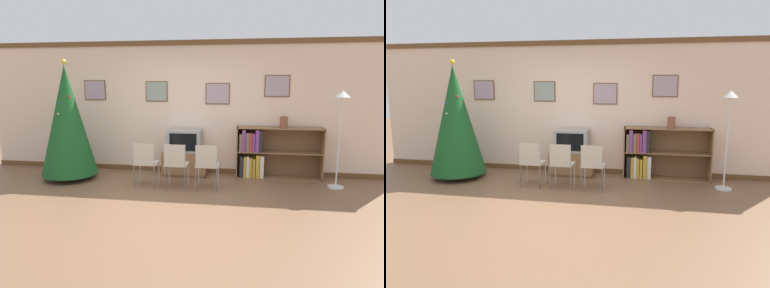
{
  "view_description": "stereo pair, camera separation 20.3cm",
  "coord_description": "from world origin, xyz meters",
  "views": [
    {
      "loc": [
        1.21,
        -4.71,
        1.88
      ],
      "look_at": [
        0.29,
        1.23,
        0.79
      ],
      "focal_mm": 32.0,
      "sensor_mm": 36.0,
      "label": 1
    },
    {
      "loc": [
        1.41,
        -4.67,
        1.88
      ],
      "look_at": [
        0.29,
        1.23,
        0.79
      ],
      "focal_mm": 32.0,
      "sensor_mm": 36.0,
      "label": 2
    }
  ],
  "objects": [
    {
      "name": "folding_chair_left",
      "position": [
        -0.52,
        1.04,
        0.47
      ],
      "size": [
        0.4,
        0.4,
        0.82
      ],
      "color": "#BCB29E",
      "rests_on": "ground_plane"
    },
    {
      "name": "wall_back",
      "position": [
        0.0,
        2.28,
        1.35
      ],
      "size": [
        8.62,
        0.11,
        2.7
      ],
      "color": "beige",
      "rests_on": "ground_plane"
    },
    {
      "name": "bookshelf",
      "position": [
        1.6,
        2.03,
        0.49
      ],
      "size": [
        1.65,
        0.36,
        1.01
      ],
      "color": "olive",
      "rests_on": "ground_plane"
    },
    {
      "name": "folding_chair_right",
      "position": [
        0.59,
        1.04,
        0.47
      ],
      "size": [
        0.4,
        0.4,
        0.82
      ],
      "color": "#BCB29E",
      "rests_on": "ground_plane"
    },
    {
      "name": "vase",
      "position": [
        1.95,
        1.99,
        1.12
      ],
      "size": [
        0.15,
        0.15,
        0.23
      ],
      "color": "brown",
      "rests_on": "bookshelf"
    },
    {
      "name": "standing_lamp",
      "position": [
        2.87,
        1.55,
        1.34
      ],
      "size": [
        0.28,
        0.28,
        1.74
      ],
      "color": "silver",
      "rests_on": "ground_plane"
    },
    {
      "name": "tv_console",
      "position": [
        0.03,
        1.98,
        0.25
      ],
      "size": [
        0.88,
        0.46,
        0.5
      ],
      "color": "brown",
      "rests_on": "ground_plane"
    },
    {
      "name": "ground_plane",
      "position": [
        0.0,
        0.0,
        0.0
      ],
      "size": [
        24.0,
        24.0,
        0.0
      ],
      "primitive_type": "plane",
      "color": "brown"
    },
    {
      "name": "christmas_tree",
      "position": [
        -2.16,
        1.39,
        1.14
      ],
      "size": [
        1.06,
        1.06,
        2.3
      ],
      "color": "maroon",
      "rests_on": "ground_plane"
    },
    {
      "name": "folding_chair_center",
      "position": [
        0.03,
        1.04,
        0.47
      ],
      "size": [
        0.4,
        0.4,
        0.82
      ],
      "color": "#BCB29E",
      "rests_on": "ground_plane"
    },
    {
      "name": "television",
      "position": [
        0.03,
        1.98,
        0.72
      ],
      "size": [
        0.66,
        0.45,
        0.44
      ],
      "color": "#9E9E99",
      "rests_on": "tv_console"
    }
  ]
}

